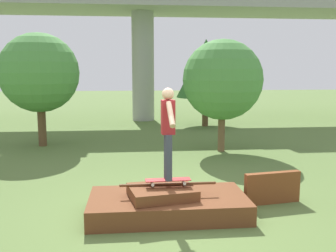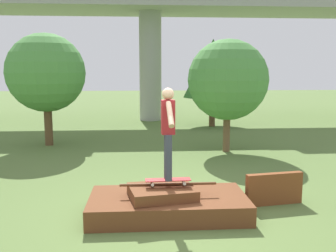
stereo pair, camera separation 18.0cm
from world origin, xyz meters
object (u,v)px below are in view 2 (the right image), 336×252
(skater, at_px, (168,127))
(tree_mid_back, at_px, (213,69))
(tree_behind_left, at_px, (46,73))
(skateboard, at_px, (168,180))
(tree_behind_right, at_px, (228,80))

(skater, xyz_separation_m, tree_mid_back, (2.73, 10.40, 1.01))
(tree_behind_left, bearing_deg, tree_mid_back, 31.48)
(skateboard, relative_size, skater, 0.50)
(skater, relative_size, tree_mid_back, 0.40)
(skateboard, relative_size, tree_behind_left, 0.21)
(tree_behind_left, bearing_deg, tree_behind_right, -13.65)
(tree_behind_right, relative_size, tree_mid_back, 0.89)
(skateboard, relative_size, tree_behind_right, 0.23)
(skateboard, distance_m, skater, 0.92)
(tree_behind_left, height_order, tree_behind_right, tree_behind_left)
(tree_behind_right, bearing_deg, tree_behind_left, 166.35)
(tree_mid_back, bearing_deg, tree_behind_right, -95.81)
(tree_mid_back, bearing_deg, skater, -104.69)
(skater, relative_size, tree_behind_right, 0.45)
(skater, distance_m, tree_mid_back, 10.80)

